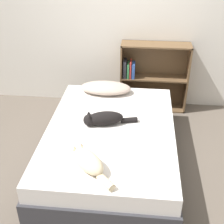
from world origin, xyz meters
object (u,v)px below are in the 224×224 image
(pillow, at_px, (106,88))
(bookshelf, at_px, (151,75))
(cat_light, at_px, (87,161))
(cat_dark, at_px, (103,119))
(bed, at_px, (111,145))

(pillow, distance_m, bookshelf, 0.75)
(cat_light, bearing_deg, cat_dark, -46.84)
(pillow, xyz_separation_m, cat_light, (0.01, -1.38, 0.01))
(pillow, xyz_separation_m, cat_dark, (0.06, -0.71, 0.01))
(bed, bearing_deg, cat_light, -101.96)
(bed, distance_m, cat_light, 0.70)
(bed, relative_size, cat_light, 4.04)
(cat_light, xyz_separation_m, bookshelf, (0.55, 1.88, -0.04))
(bed, bearing_deg, bookshelf, 71.74)
(pillow, distance_m, cat_light, 1.38)
(cat_light, height_order, cat_dark, cat_light)
(bed, bearing_deg, cat_dark, 146.08)
(pillow, height_order, cat_light, cat_light)
(bed, height_order, cat_light, cat_light)
(bed, distance_m, pillow, 0.83)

